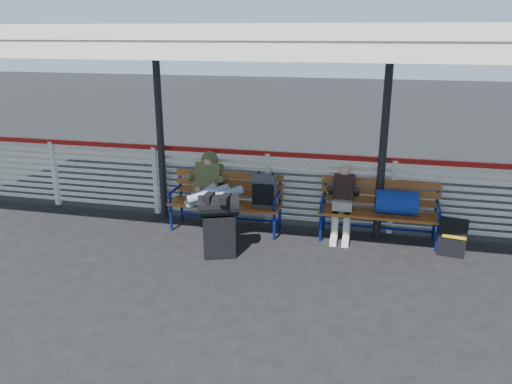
% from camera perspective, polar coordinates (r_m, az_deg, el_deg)
% --- Properties ---
extents(ground, '(60.00, 60.00, 0.00)m').
position_cam_1_polar(ground, '(6.79, -2.08, -9.16)').
color(ground, black).
rests_on(ground, ground).
extents(fence, '(12.08, 0.08, 1.24)m').
position_cam_1_polar(fence, '(8.26, 1.35, 0.80)').
color(fence, silver).
rests_on(fence, ground).
extents(canopy, '(12.60, 3.60, 3.16)m').
position_cam_1_polar(canopy, '(6.89, -0.38, 17.51)').
color(canopy, silver).
rests_on(canopy, ground).
extents(luggage_stack, '(0.63, 0.50, 0.93)m').
position_cam_1_polar(luggage_stack, '(7.07, -4.27, -3.58)').
color(luggage_stack, black).
rests_on(luggage_stack, ground).
extents(bench_left, '(1.80, 0.56, 0.97)m').
position_cam_1_polar(bench_left, '(7.95, -1.79, -0.26)').
color(bench_left, '#A2521F').
rests_on(bench_left, ground).
extents(bench_right, '(1.80, 0.56, 0.92)m').
position_cam_1_polar(bench_right, '(7.80, 14.90, -1.31)').
color(bench_right, '#A2521F').
rests_on(bench_right, ground).
extents(traveler_man, '(0.94, 1.64, 0.77)m').
position_cam_1_polar(traveler_man, '(7.71, -5.23, 0.11)').
color(traveler_man, '#8393B0').
rests_on(traveler_man, ground).
extents(companion_person, '(0.32, 0.66, 1.15)m').
position_cam_1_polar(companion_person, '(7.80, 9.87, -1.01)').
color(companion_person, '#B0ADA0').
rests_on(companion_person, ground).
extents(suitcase_side, '(0.42, 0.30, 0.53)m').
position_cam_1_polar(suitcase_side, '(7.72, 21.54, -4.85)').
color(suitcase_side, black).
rests_on(suitcase_side, ground).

